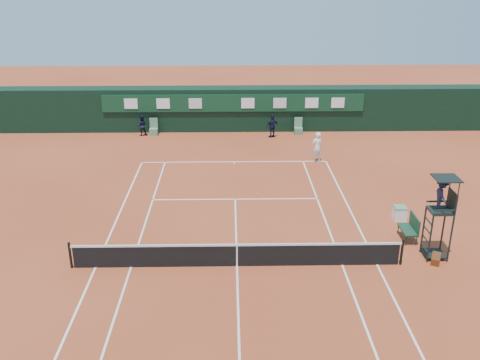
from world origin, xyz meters
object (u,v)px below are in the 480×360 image
tennis_net (237,255)px  player (317,147)px  cooler (400,213)px  player_bench (411,227)px  umpire_chair (441,201)px

tennis_net → player: 12.86m
cooler → player: bearing=108.3°
tennis_net → player_bench: size_ratio=10.75×
tennis_net → cooler: size_ratio=20.00×
umpire_chair → player_bench: size_ratio=2.85×
umpire_chair → player: 11.80m
tennis_net → player: bearing=67.6°
player_bench → cooler: player_bench is taller
tennis_net → player_bench: 7.68m
player_bench → player: (-2.49, 9.83, 0.31)m
tennis_net → player_bench: bearing=15.5°
player_bench → player: player is taller
player → player_bench: bearing=86.0°
umpire_chair → player_bench: (-0.49, 1.49, -1.86)m
tennis_net → player: (4.91, 11.88, 0.40)m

